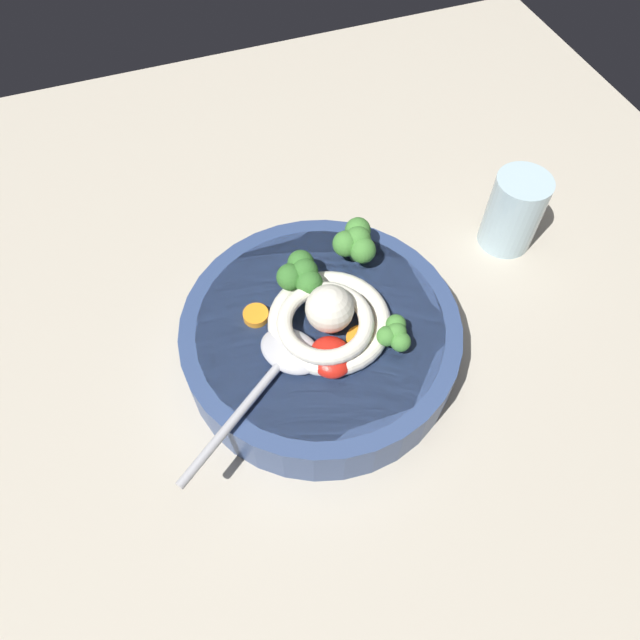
{
  "coord_description": "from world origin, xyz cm",
  "views": [
    {
      "loc": [
        28.36,
        -10.39,
        53.59
      ],
      "look_at": [
        -0.41,
        0.09,
        7.98
      ],
      "focal_mm": 32.29,
      "sensor_mm": 36.0,
      "label": 1
    }
  ],
  "objects": [
    {
      "name": "chili_sauce_dollop",
      "position": [
        4.3,
        -0.59,
        8.96
      ],
      "size": [
        4.37,
        3.93,
        1.97
      ],
      "primitive_type": "ellipsoid",
      "color": "red",
      "rests_on": "soup_bowl"
    },
    {
      "name": "noodle_pile",
      "position": [
        0.74,
        0.54,
        9.58
      ],
      "size": [
        12.77,
        12.52,
        5.13
      ],
      "color": "silver",
      "rests_on": "soup_bowl"
    },
    {
      "name": "broccoli_floret_right",
      "position": [
        4.47,
        5.52,
        9.8
      ],
      "size": [
        3.67,
        3.16,
        2.9
      ],
      "color": "#7A9E60",
      "rests_on": "soup_bowl"
    },
    {
      "name": "soup_bowl",
      "position": [
        -0.41,
        0.09,
        5.38
      ],
      "size": [
        27.02,
        27.02,
        5.37
      ],
      "color": "#334775",
      "rests_on": "table_slab"
    },
    {
      "name": "table_slab",
      "position": [
        0.0,
        0.0,
        1.3
      ],
      "size": [
        111.88,
        111.88,
        2.61
      ],
      "primitive_type": "cube",
      "color": "#BCB29E",
      "rests_on": "ground"
    },
    {
      "name": "broccoli_floret_near_spoon",
      "position": [
        -4.39,
        -0.39,
        10.51
      ],
      "size": [
        5.11,
        4.39,
        4.04
      ],
      "color": "#7A9E60",
      "rests_on": "soup_bowl"
    },
    {
      "name": "carrot_slice_far",
      "position": [
        -2.75,
        -5.55,
        8.36
      ],
      "size": [
        2.46,
        2.46,
        0.77
      ],
      "primitive_type": "cylinder",
      "color": "orange",
      "rests_on": "soup_bowl"
    },
    {
      "name": "broccoli_floret_front",
      "position": [
        -6.45,
        6.11,
        10.52
      ],
      "size": [
        5.13,
        4.42,
        4.06
      ],
      "color": "#7A9E60",
      "rests_on": "soup_bowl"
    },
    {
      "name": "drinking_glass",
      "position": [
        -7.15,
        25.53,
        7.19
      ],
      "size": [
        6.09,
        6.09,
        9.17
      ],
      "primitive_type": "cylinder",
      "color": "silver",
      "rests_on": "table_slab"
    },
    {
      "name": "carrot_slice_beside_noodles",
      "position": [
        3.12,
        2.9,
        8.26
      ],
      "size": [
        2.86,
        2.86,
        0.56
      ],
      "primitive_type": "cylinder",
      "color": "orange",
      "rests_on": "soup_bowl"
    },
    {
      "name": "soup_spoon",
      "position": [
        3.17,
        -4.87,
        8.78
      ],
      "size": [
        12.81,
        15.94,
        1.6
      ],
      "rotation": [
        0.0,
        0.0,
        5.34
      ],
      "color": "#B7B7BC",
      "rests_on": "soup_bowl"
    }
  ]
}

